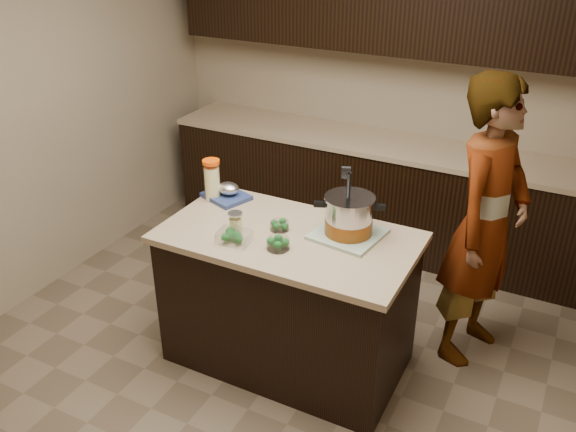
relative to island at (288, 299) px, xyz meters
name	(u,v)px	position (x,y,z in m)	size (l,w,h in m)	color
ground_plane	(288,358)	(0.00, 0.00, -0.45)	(4.00, 4.00, 0.00)	brown
room_shell	(288,95)	(0.00, 0.00, 1.26)	(4.04, 4.04, 2.72)	tan
back_cabinets	(388,135)	(0.00, 1.74, 0.49)	(3.60, 0.63, 2.33)	black
island	(288,299)	(0.00, 0.00, 0.00)	(1.46, 0.81, 0.90)	black
dish_towel	(348,234)	(0.31, 0.15, 0.46)	(0.36, 0.36, 0.02)	#527A59
stock_pot	(349,218)	(0.31, 0.15, 0.56)	(0.38, 0.37, 0.40)	#B7B7BC
lemonade_pitcher	(212,181)	(-0.64, 0.20, 0.57)	(0.13, 0.13, 0.26)	#EFE392
mason_jar	(235,223)	(-0.28, -0.12, 0.51)	(0.08, 0.08, 0.14)	#EFE392
broccoli_tub_left	(280,226)	(-0.07, 0.03, 0.47)	(0.14, 0.14, 0.05)	silver
broccoli_tub_right	(278,244)	(0.02, -0.16, 0.48)	(0.14, 0.14, 0.06)	silver
broccoli_tub_rect	(234,238)	(-0.23, -0.21, 0.48)	(0.20, 0.15, 0.07)	silver
blue_tray	(227,193)	(-0.56, 0.25, 0.48)	(0.33, 0.30, 0.10)	navy
person	(486,225)	(0.98, 0.64, 0.45)	(0.66, 0.43, 1.80)	gray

